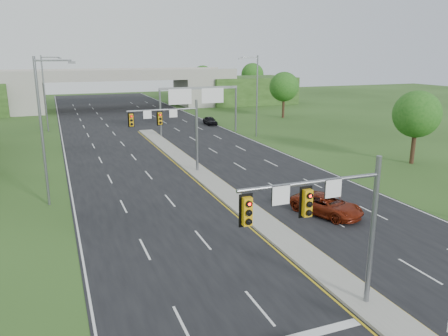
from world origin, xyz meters
name	(u,v)px	position (x,y,z in m)	size (l,w,h in m)	color
ground	(366,304)	(0.00, 0.00, 0.00)	(240.00, 240.00, 0.00)	#254117
road	(171,151)	(0.00, 35.00, 0.01)	(24.00, 160.00, 0.02)	black
median	(204,176)	(0.00, 23.00, 0.10)	(2.00, 54.00, 0.16)	gray
lane_markings	(180,163)	(-0.60, 28.91, 0.02)	(23.72, 160.00, 0.01)	gold
signal_mast_near	(332,215)	(-2.26, -0.07, 4.73)	(6.62, 0.60, 7.00)	slate
signal_mast_far	(174,125)	(-2.26, 24.93, 4.73)	(6.62, 0.60, 7.00)	slate
sign_gantry	(198,97)	(6.68, 44.92, 5.24)	(11.58, 0.44, 6.67)	slate
overpass	(116,91)	(0.00, 80.00, 3.55)	(80.00, 14.00, 8.10)	gray
lightpole_l_mid	(44,125)	(-13.30, 20.00, 6.10)	(2.85, 0.25, 11.00)	slate
lightpole_l_far	(46,90)	(-13.30, 55.00, 6.10)	(2.85, 0.25, 11.00)	slate
lightpole_r_far	(256,92)	(13.30, 40.00, 6.10)	(2.85, 0.25, 11.00)	slate
tree_r_near	(417,114)	(22.00, 20.00, 5.18)	(4.80, 4.80, 7.60)	#382316
tree_r_mid	(284,87)	(26.00, 55.00, 5.51)	(5.20, 5.20, 8.12)	#382316
tree_back_c	(203,77)	(24.00, 94.00, 5.51)	(5.60, 5.60, 8.32)	#382316
tree_back_d	(252,74)	(38.00, 94.00, 5.84)	(6.00, 6.00, 8.85)	#382316
car_far_a	(327,205)	(4.94, 10.41, 0.75)	(2.43, 5.27, 1.46)	#641A0A
car_far_c	(210,121)	(11.00, 52.11, 0.68)	(1.56, 3.87, 1.32)	black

